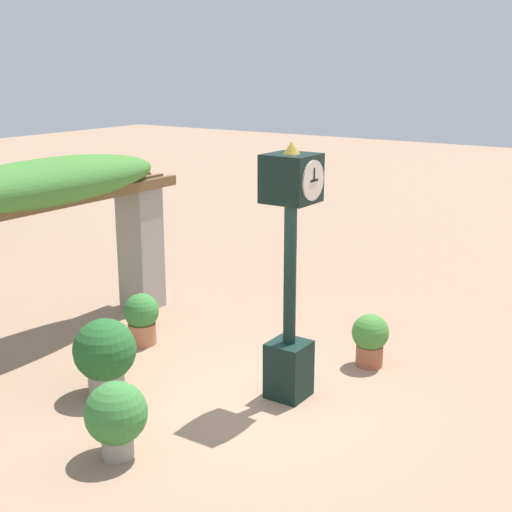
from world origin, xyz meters
The scene contains 7 objects.
ground_plane centered at (0.00, 0.00, 0.00)m, with size 60.00×60.00×0.00m, color #9E7A60.
pedestal_clock centered at (0.36, -0.23, 1.70)m, with size 0.57×0.62×3.23m.
pergola centered at (0.00, 3.68, 2.06)m, with size 4.96×1.17×2.79m.
potted_plant_near_left centered at (-1.91, 0.54, 0.48)m, with size 0.68×0.68×0.86m.
potted_plant_near_right centered at (-0.92, 1.71, 0.57)m, with size 0.80×0.80×1.02m.
potted_plant_far_left centered at (0.63, 2.52, 0.42)m, with size 0.53×0.53×0.79m.
potted_plant_far_right centered at (1.81, -0.68, 0.41)m, with size 0.52×0.52×0.75m.
Camera 1 is at (-6.77, -4.54, 4.12)m, focal length 50.00 mm.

